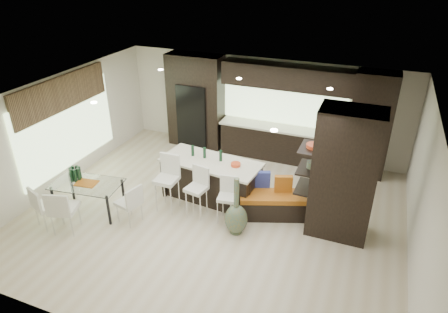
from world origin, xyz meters
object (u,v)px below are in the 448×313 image
at_px(kitchen_island, 211,179).
at_px(floor_vase, 236,206).
at_px(chair_far, 48,207).
at_px(chair_end, 129,205).
at_px(stool_right, 227,205).
at_px(chair_near, 65,212).
at_px(dining_table, 89,197).
at_px(stool_left, 167,189).
at_px(stool_mid, 197,197).
at_px(bench, 272,205).

relative_size(kitchen_island, floor_vase, 1.78).
distance_m(kitchen_island, chair_far, 3.57).
relative_size(floor_vase, chair_end, 1.54).
bearing_deg(stool_right, chair_end, -167.32).
bearing_deg(chair_near, chair_end, 18.28).
relative_size(floor_vase, dining_table, 0.87).
xyz_separation_m(stool_left, chair_far, (-2.04, -1.45, -0.09)).
xyz_separation_m(kitchen_island, floor_vase, (1.01, -1.04, 0.17)).
bearing_deg(stool_left, chair_near, -137.40).
bearing_deg(chair_end, floor_vase, -63.23).
xyz_separation_m(stool_mid, chair_near, (-2.28, -1.49, 0.00)).
bearing_deg(stool_right, dining_table, -174.46).
relative_size(chair_near, chair_end, 1.12).
distance_m(dining_table, chair_far, 0.87).
height_order(stool_right, chair_end, stool_right).
bearing_deg(kitchen_island, stool_right, -42.14).
bearing_deg(floor_vase, stool_mid, 166.28).
bearing_deg(bench, stool_right, -165.93).
xyz_separation_m(stool_left, dining_table, (-1.58, -0.72, -0.17)).
relative_size(floor_vase, chair_far, 1.47).
bearing_deg(stool_mid, chair_far, -141.10).
height_order(stool_left, chair_near, stool_left).
distance_m(stool_left, chair_end, 0.90).
bearing_deg(chair_far, stool_mid, 49.22).
xyz_separation_m(kitchen_island, chair_far, (-2.74, -2.28, -0.04)).
distance_m(floor_vase, chair_end, 2.31).
distance_m(stool_mid, bench, 1.66).
bearing_deg(chair_near, bench, 11.34).
xyz_separation_m(bench, floor_vase, (-0.53, -0.84, 0.37)).
bearing_deg(dining_table, kitchen_island, 26.63).
relative_size(chair_far, chair_end, 1.05).
xyz_separation_m(kitchen_island, chair_near, (-2.28, -2.29, -0.01)).
height_order(stool_right, chair_far, chair_far).
relative_size(kitchen_island, stool_mid, 2.46).
bearing_deg(floor_vase, chair_end, -167.46).
relative_size(stool_left, chair_far, 1.20).
relative_size(kitchen_island, chair_near, 2.46).
bearing_deg(dining_table, bench, 11.87).
bearing_deg(dining_table, floor_vase, 1.18).
height_order(stool_left, dining_table, stool_left).
xyz_separation_m(bench, dining_table, (-3.82, -1.34, 0.08)).
bearing_deg(bench, floor_vase, -142.90).
bearing_deg(chair_far, floor_vase, 39.09).
relative_size(bench, chair_end, 1.71).
bearing_deg(chair_end, bench, -50.02).
distance_m(stool_mid, chair_far, 3.12).
relative_size(stool_left, bench, 0.73).
distance_m(dining_table, chair_near, 0.76).
bearing_deg(bench, stool_left, 175.02).
relative_size(stool_right, chair_end, 1.01).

